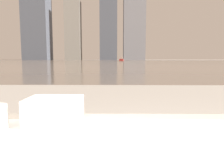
% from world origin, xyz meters
% --- Properties ---
extents(towel_stack, '(0.23, 0.19, 0.12)m').
position_xyz_m(towel_stack, '(-0.31, 0.83, 0.64)').
color(towel_stack, white).
rests_on(towel_stack, bathtub).
extents(harbor_water, '(180.00, 110.00, 0.01)m').
position_xyz_m(harbor_water, '(0.00, 62.00, 0.01)').
color(harbor_water, gray).
rests_on(harbor_water, ground_plane).
extents(harbor_boat_0, '(1.73, 3.96, 1.44)m').
position_xyz_m(harbor_boat_0, '(2.37, 79.65, 0.52)').
color(harbor_boat_0, maroon).
rests_on(harbor_boat_0, harbor_water).
extents(skyline_tower_0, '(13.11, 11.65, 56.01)m').
position_xyz_m(skyline_tower_0, '(-41.50, 118.00, 28.00)').
color(skyline_tower_0, '#4C515B').
rests_on(skyline_tower_0, ground_plane).
extents(skyline_tower_1, '(8.21, 6.76, 30.74)m').
position_xyz_m(skyline_tower_1, '(-22.28, 118.00, 15.37)').
color(skyline_tower_1, gray).
rests_on(skyline_tower_1, ground_plane).
extents(skyline_tower_3, '(11.28, 8.49, 46.07)m').
position_xyz_m(skyline_tower_3, '(10.16, 118.00, 23.04)').
color(skyline_tower_3, slate).
rests_on(skyline_tower_3, ground_plane).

